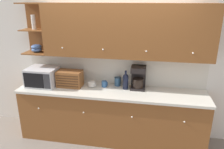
{
  "coord_description": "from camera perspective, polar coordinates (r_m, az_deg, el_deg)",
  "views": [
    {
      "loc": [
        0.61,
        -3.54,
        2.33
      ],
      "look_at": [
        0.0,
        -0.21,
        1.15
      ],
      "focal_mm": 35.0,
      "sensor_mm": 36.0,
      "label": 1
    }
  ],
  "objects": [
    {
      "name": "ground_plane",
      "position": [
        4.28,
        0.53,
        -13.74
      ],
      "size": [
        24.0,
        24.0,
        0.0
      ],
      "primitive_type": "plane",
      "color": "slate"
    },
    {
      "name": "wall_back",
      "position": [
        3.76,
        0.67,
        3.36
      ],
      "size": [
        5.47,
        0.06,
        2.6
      ],
      "color": "white",
      "rests_on": "ground_plane"
    },
    {
      "name": "counter_unit",
      "position": [
        3.78,
        -0.26,
        -10.41
      ],
      "size": [
        3.09,
        0.64,
        0.91
      ],
      "color": "brown",
      "rests_on": "ground_plane"
    },
    {
      "name": "backsplash_panel",
      "position": [
        3.77,
        0.57,
        1.4
      ],
      "size": [
        3.07,
        0.01,
        0.53
      ],
      "color": "silver",
      "rests_on": "counter_unit"
    },
    {
      "name": "upper_cabinets",
      "position": [
        3.44,
        2.99,
        11.24
      ],
      "size": [
        3.07,
        0.34,
        0.83
      ],
      "color": "brown",
      "rests_on": "backsplash_panel"
    },
    {
      "name": "microwave",
      "position": [
        3.91,
        -17.64,
        -0.51
      ],
      "size": [
        0.49,
        0.43,
        0.31
      ],
      "color": "silver",
      "rests_on": "counter_unit"
    },
    {
      "name": "bread_box",
      "position": [
        3.76,
        -10.95,
        -1.06
      ],
      "size": [
        0.41,
        0.25,
        0.27
      ],
      "color": "brown",
      "rests_on": "counter_unit"
    },
    {
      "name": "bowl_stack_on_counter",
      "position": [
        3.73,
        -5.26,
        -2.44
      ],
      "size": [
        0.16,
        0.16,
        0.09
      ],
      "color": "silver",
      "rests_on": "counter_unit"
    },
    {
      "name": "mug",
      "position": [
        3.7,
        -2.0,
        -2.46
      ],
      "size": [
        0.1,
        0.09,
        0.1
      ],
      "color": "#38669E",
      "rests_on": "counter_unit"
    },
    {
      "name": "storage_canister",
      "position": [
        3.74,
        1.48,
        -1.81
      ],
      "size": [
        0.11,
        0.11,
        0.15
      ],
      "color": "#33567A",
      "rests_on": "counter_unit"
    },
    {
      "name": "wine_bottle",
      "position": [
        3.58,
        3.57,
        -1.63
      ],
      "size": [
        0.09,
        0.09,
        0.32
      ],
      "color": "black",
      "rests_on": "counter_unit"
    },
    {
      "name": "coffee_maker",
      "position": [
        3.62,
        6.88,
        -0.7
      ],
      "size": [
        0.24,
        0.25,
        0.38
      ],
      "color": "black",
      "rests_on": "counter_unit"
    }
  ]
}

